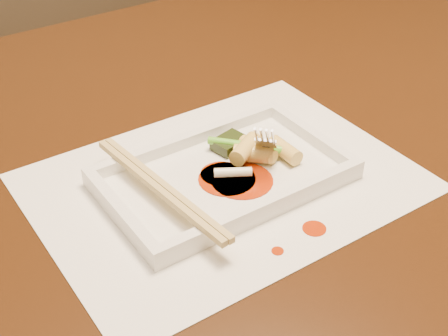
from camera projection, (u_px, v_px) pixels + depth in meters
table at (161, 232)px, 0.77m from camera, size 1.40×0.90×0.75m
placemat at (224, 182)px, 0.68m from camera, size 0.40×0.30×0.00m
sauce_splatter_a at (314, 228)px, 0.62m from camera, size 0.02×0.02×0.00m
sauce_splatter_b at (278, 251)px, 0.59m from camera, size 0.01×0.01×0.00m
plate_base at (224, 178)px, 0.68m from camera, size 0.26×0.16×0.01m
plate_rim_far at (188, 139)px, 0.72m from camera, size 0.26×0.01×0.01m
plate_rim_near at (266, 206)px, 0.62m from camera, size 0.26×0.01×0.01m
plate_rim_left at (120, 211)px, 0.61m from camera, size 0.01×0.14×0.01m
plate_rim_right at (312, 135)px, 0.73m from camera, size 0.01×0.14×0.01m
veg_piece at (230, 143)px, 0.71m from camera, size 0.04×0.04×0.01m
scallion_white at (233, 172)px, 0.66m from camera, size 0.04×0.03×0.01m
scallion_green at (245, 145)px, 0.70m from camera, size 0.06×0.07×0.01m
chopstick_a at (157, 188)px, 0.63m from camera, size 0.03×0.21×0.01m
chopstick_b at (164, 186)px, 0.63m from camera, size 0.03×0.21×0.01m
fork at (268, 91)px, 0.68m from camera, size 0.09×0.10×0.14m
sauce_blob_0 at (242, 180)px, 0.67m from camera, size 0.07×0.07×0.00m
sauce_blob_1 at (227, 179)px, 0.67m from camera, size 0.06×0.06×0.00m
sauce_blob_2 at (221, 174)px, 0.68m from camera, size 0.05×0.05×0.00m
rice_cake_0 at (285, 150)px, 0.70m from camera, size 0.02×0.04×0.02m
rice_cake_1 at (254, 154)px, 0.69m from camera, size 0.05×0.04×0.02m
rice_cake_2 at (245, 149)px, 0.69m from camera, size 0.05×0.04×0.02m
rice_cake_3 at (258, 149)px, 0.70m from camera, size 0.02×0.05×0.02m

